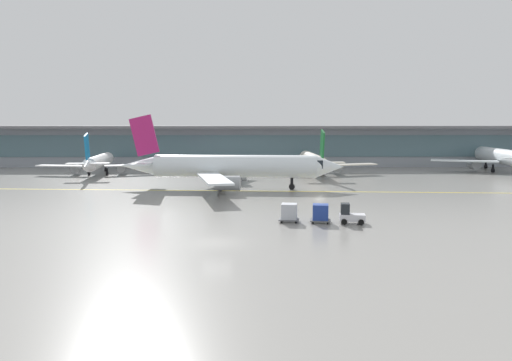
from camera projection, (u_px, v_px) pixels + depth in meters
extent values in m
plane|color=gray|center=(217.00, 243.00, 43.58)|extent=(400.00, 400.00, 0.00)
cube|color=yellow|center=(235.00, 191.00, 76.60)|extent=(109.73, 8.37, 0.01)
cube|color=#8C939E|center=(238.00, 147.00, 120.65)|extent=(212.53, 8.00, 9.00)
cube|color=slate|center=(238.00, 146.00, 116.54)|extent=(204.03, 0.16, 5.04)
cube|color=slate|center=(238.00, 127.00, 118.61)|extent=(221.03, 11.00, 0.60)
cylinder|color=white|center=(99.00, 161.00, 100.49)|extent=(4.39, 18.68, 2.57)
cone|color=white|center=(109.00, 158.00, 111.16)|extent=(2.74, 3.31, 2.44)
cube|color=black|center=(107.00, 157.00, 109.09)|extent=(2.23, 2.50, 0.90)
cone|color=white|center=(87.00, 166.00, 89.32)|extent=(2.58, 4.31, 2.19)
cube|color=white|center=(63.00, 166.00, 98.35)|extent=(10.85, 4.29, 0.21)
cylinder|color=#999EA3|center=(76.00, 169.00, 99.79)|extent=(1.85, 2.87, 1.59)
cube|color=white|center=(132.00, 165.00, 99.80)|extent=(10.74, 6.17, 0.21)
cylinder|color=#999EA3|center=(122.00, 168.00, 100.77)|extent=(1.85, 2.87, 1.59)
cube|color=#1472B2|center=(87.00, 146.00, 89.73)|extent=(0.61, 3.48, 4.84)
cube|color=white|center=(77.00, 164.00, 90.18)|extent=(3.94, 2.18, 0.18)
cube|color=white|center=(99.00, 163.00, 90.59)|extent=(3.94, 2.18, 0.18)
cylinder|color=black|center=(106.00, 168.00, 107.12)|extent=(0.33, 0.33, 1.36)
cylinder|color=black|center=(106.00, 170.00, 107.16)|extent=(0.48, 0.72, 0.68)
cylinder|color=black|center=(89.00, 172.00, 99.03)|extent=(0.33, 0.33, 1.36)
cylinder|color=black|center=(89.00, 174.00, 99.07)|extent=(0.48, 0.72, 0.68)
cylinder|color=black|center=(107.00, 172.00, 99.41)|extent=(0.33, 0.33, 1.36)
cylinder|color=black|center=(107.00, 173.00, 99.45)|extent=(0.48, 0.72, 0.68)
cylinder|color=silver|center=(312.00, 160.00, 100.63)|extent=(3.32, 19.95, 2.76)
cone|color=silver|center=(305.00, 156.00, 112.14)|extent=(2.72, 3.39, 2.62)
cube|color=black|center=(306.00, 156.00, 109.91)|extent=(2.22, 2.54, 0.97)
cone|color=silver|center=(323.00, 165.00, 88.57)|extent=(2.47, 4.48, 2.35)
cube|color=silver|center=(278.00, 165.00, 98.82)|extent=(11.66, 5.35, 0.23)
cylinder|color=#999EA3|center=(289.00, 168.00, 100.21)|extent=(1.79, 2.97, 1.71)
cube|color=silver|center=(349.00, 165.00, 99.39)|extent=(11.62, 5.93, 0.23)
cylinder|color=#999EA3|center=(336.00, 168.00, 100.59)|extent=(1.79, 2.97, 1.71)
cube|color=#19662D|center=(322.00, 144.00, 89.02)|extent=(0.40, 3.73, 5.20)
cube|color=silver|center=(310.00, 163.00, 89.64)|extent=(4.11, 2.06, 0.19)
cube|color=silver|center=(333.00, 163.00, 89.80)|extent=(4.11, 2.06, 0.19)
cylinder|color=black|center=(307.00, 168.00, 107.78)|extent=(0.36, 0.36, 1.46)
cylinder|color=black|center=(307.00, 169.00, 107.82)|extent=(0.47, 0.74, 0.73)
cylinder|color=black|center=(304.00, 172.00, 99.19)|extent=(0.36, 0.36, 1.46)
cylinder|color=black|center=(304.00, 173.00, 99.23)|extent=(0.47, 0.74, 0.73)
cylinder|color=black|center=(323.00, 171.00, 99.33)|extent=(0.36, 0.36, 1.46)
cylinder|color=black|center=(323.00, 173.00, 99.38)|extent=(0.47, 0.74, 0.73)
cylinder|color=white|center=(501.00, 156.00, 106.24)|extent=(5.27, 23.12, 3.18)
cone|color=white|center=(478.00, 152.00, 119.49)|extent=(3.36, 4.08, 3.03)
cube|color=black|center=(482.00, 151.00, 116.92)|extent=(2.74, 3.08, 1.11)
cube|color=white|center=(464.00, 161.00, 105.13)|extent=(13.31, 7.55, 0.26)
cylinder|color=#999EA3|center=(474.00, 165.00, 106.42)|extent=(2.27, 3.54, 1.97)
cylinder|color=black|center=(486.00, 165.00, 114.47)|extent=(0.41, 0.41, 1.69)
cylinder|color=black|center=(486.00, 166.00, 114.52)|extent=(0.59, 0.89, 0.84)
cylinder|color=black|center=(493.00, 168.00, 104.84)|extent=(0.41, 0.41, 1.69)
cylinder|color=black|center=(493.00, 170.00, 104.89)|extent=(0.59, 0.89, 0.84)
cylinder|color=white|center=(235.00, 166.00, 78.17)|extent=(25.43, 5.33, 3.51)
cone|color=white|center=(330.00, 167.00, 77.28)|extent=(4.44, 3.63, 3.33)
cube|color=black|center=(312.00, 164.00, 77.40)|extent=(3.35, 2.96, 1.23)
cone|color=white|center=(138.00, 166.00, 79.10)|extent=(5.81, 3.38, 2.98)
cube|color=white|center=(229.00, 167.00, 87.30)|extent=(8.08, 14.68, 0.29)
cylinder|color=#999EA3|center=(236.00, 174.00, 84.46)|extent=(3.86, 2.43, 2.16)
cube|color=white|center=(214.00, 179.00, 69.51)|extent=(6.20, 14.80, 0.29)
cylinder|color=#999EA3|center=(227.00, 183.00, 72.39)|extent=(3.86, 2.43, 2.16)
cube|color=#B21E66|center=(144.00, 136.00, 78.49)|extent=(4.74, 0.71, 6.60)
cube|color=white|center=(152.00, 161.00, 81.50)|extent=(2.84, 5.32, 0.25)
cube|color=white|center=(143.00, 164.00, 76.39)|extent=(2.84, 5.32, 0.25)
cylinder|color=black|center=(292.00, 184.00, 77.95)|extent=(0.45, 0.45, 1.86)
cylinder|color=black|center=(292.00, 187.00, 78.00)|extent=(0.97, 0.63, 0.93)
cylinder|color=black|center=(224.00, 181.00, 80.95)|extent=(0.45, 0.45, 1.86)
cylinder|color=black|center=(224.00, 184.00, 81.01)|extent=(0.97, 0.63, 0.93)
cylinder|color=black|center=(220.00, 185.00, 76.25)|extent=(0.45, 0.45, 1.86)
cylinder|color=black|center=(220.00, 188.00, 76.31)|extent=(0.97, 0.63, 0.93)
cube|color=silver|center=(352.00, 217.00, 51.67)|extent=(2.77, 1.75, 0.70)
cube|color=#1E2328|center=(345.00, 209.00, 51.66)|extent=(1.07, 1.35, 1.10)
cylinder|color=black|center=(360.00, 220.00, 52.29)|extent=(0.63, 0.30, 0.60)
cylinder|color=black|center=(361.00, 222.00, 50.91)|extent=(0.63, 0.30, 0.60)
cylinder|color=black|center=(344.00, 219.00, 52.51)|extent=(0.63, 0.30, 0.60)
cylinder|color=black|center=(344.00, 222.00, 51.13)|extent=(0.63, 0.30, 0.60)
cube|color=#595B60|center=(320.00, 220.00, 52.13)|extent=(2.31, 1.88, 0.12)
cube|color=navy|center=(321.00, 212.00, 52.03)|extent=(1.80, 1.71, 1.60)
cylinder|color=black|center=(328.00, 221.00, 52.74)|extent=(0.23, 0.13, 0.22)
cylinder|color=black|center=(328.00, 223.00, 51.37)|extent=(0.23, 0.13, 0.22)
cylinder|color=black|center=(313.00, 220.00, 52.94)|extent=(0.23, 0.13, 0.22)
cylinder|color=black|center=(313.00, 223.00, 51.56)|extent=(0.23, 0.13, 0.22)
cube|color=#595B60|center=(289.00, 219.00, 52.55)|extent=(2.31, 1.88, 0.12)
cube|color=#B2B7C1|center=(289.00, 211.00, 52.45)|extent=(1.80, 1.71, 1.60)
cylinder|color=black|center=(297.00, 220.00, 53.16)|extent=(0.23, 0.13, 0.22)
cylinder|color=black|center=(296.00, 222.00, 51.78)|extent=(0.23, 0.13, 0.22)
cylinder|color=black|center=(282.00, 219.00, 53.36)|extent=(0.23, 0.13, 0.22)
cylinder|color=black|center=(281.00, 222.00, 51.98)|extent=(0.23, 0.13, 0.22)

